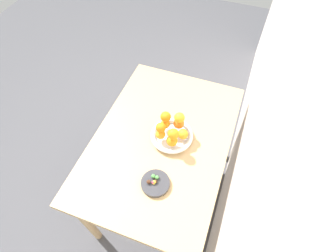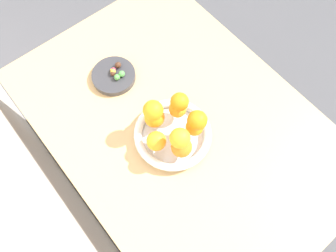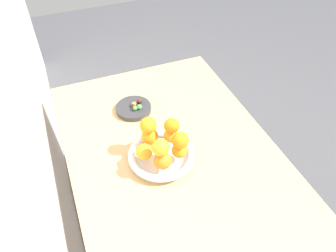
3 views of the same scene
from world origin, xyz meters
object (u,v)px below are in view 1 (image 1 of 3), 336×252
object	(u,v)px
candy_dish	(155,183)
candy_ball_5	(157,177)
orange_3	(172,141)
candy_ball_2	(155,182)
dining_table	(162,147)
orange_8	(162,128)
candy_ball_6	(156,181)
candy_ball_4	(153,183)
orange_5	(173,134)
orange_7	(179,118)
orange_0	(179,123)
orange_1	(165,124)
orange_2	(160,134)
candy_ball_0	(149,182)
fruit_bowl	(172,136)
candy_ball_3	(154,183)
orange_6	(165,117)
orange_4	(183,134)
candy_ball_1	(153,176)

from	to	relation	value
candy_dish	candy_ball_5	bearing A→B (deg)	-179.65
orange_3	candy_ball_2	xyz separation A→B (m)	(0.24, -0.01, -0.04)
dining_table	candy_dish	bearing A→B (deg)	14.10
orange_8	candy_ball_6	world-z (taller)	orange_8
candy_ball_5	candy_ball_6	xyz separation A→B (m)	(0.02, 0.00, -0.00)
candy_dish	candy_ball_4	world-z (taller)	candy_ball_4
orange_5	orange_7	xyz separation A→B (m)	(-0.11, -0.00, -0.00)
candy_dish	candy_ball_2	bearing A→B (deg)	-46.35
orange_0	orange_5	bearing A→B (deg)	3.46
orange_0	orange_1	world-z (taller)	orange_0
orange_5	candy_ball_6	size ratio (longest dim) A/B	3.51
orange_2	orange_7	bearing A→B (deg)	141.42
orange_1	candy_ball_0	world-z (taller)	orange_1
candy_ball_0	orange_7	bearing A→B (deg)	173.91
candy_ball_5	candy_ball_6	size ratio (longest dim) A/B	1.18
orange_1	orange_2	size ratio (longest dim) A/B	0.99
orange_1	orange_7	xyz separation A→B (m)	(-0.02, 0.08, 0.07)
fruit_bowl	candy_ball_5	bearing A→B (deg)	3.01
orange_5	orange_8	world-z (taller)	orange_5
orange_1	orange_2	distance (m)	0.08
orange_8	candy_ball_3	xyz separation A→B (m)	(0.27, 0.06, -0.09)
orange_2	candy_ball_4	size ratio (longest dim) A/B	3.22
dining_table	orange_6	xyz separation A→B (m)	(-0.07, -0.00, 0.21)
candy_dish	orange_4	size ratio (longest dim) A/B	2.50
candy_ball_6	candy_ball_4	bearing A→B (deg)	-42.71
fruit_bowl	candy_ball_3	xyz separation A→B (m)	(0.31, 0.01, 0.01)
orange_5	candy_ball_1	distance (m)	0.24
candy_ball_3	candy_ball_4	size ratio (longest dim) A/B	0.84
orange_2	candy_ball_5	size ratio (longest dim) A/B	2.70
fruit_bowl	candy_ball_4	size ratio (longest dim) A/B	14.27
candy_ball_3	candy_ball_6	size ratio (longest dim) A/B	0.83
orange_0	candy_ball_5	bearing A→B (deg)	-0.84
candy_ball_6	fruit_bowl	bearing A→B (deg)	-176.87
orange_1	candy_ball_1	bearing A→B (deg)	8.67
orange_6	candy_ball_2	bearing A→B (deg)	11.37
candy_ball_6	candy_ball_3	bearing A→B (deg)	-27.65
dining_table	candy_ball_2	distance (m)	0.30
orange_3	orange_8	size ratio (longest dim) A/B	1.12
fruit_bowl	dining_table	bearing A→B (deg)	-61.43
orange_4	candy_ball_0	bearing A→B (deg)	-14.47
candy_dish	candy_ball_3	distance (m)	0.02
orange_5	orange_7	world-z (taller)	same
dining_table	orange_1	size ratio (longest dim) A/B	20.26
dining_table	orange_5	xyz separation A→B (m)	(0.03, 0.08, 0.22)
orange_6	candy_ball_1	distance (m)	0.33
orange_1	orange_3	xyz separation A→B (m)	(0.10, 0.07, 0.00)
orange_6	candy_ball_3	xyz separation A→B (m)	(0.35, 0.07, -0.09)
orange_3	candy_ball_5	xyz separation A→B (m)	(0.21, -0.01, -0.04)
candy_ball_1	candy_ball_2	size ratio (longest dim) A/B	1.16
orange_7	candy_ball_5	distance (m)	0.34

